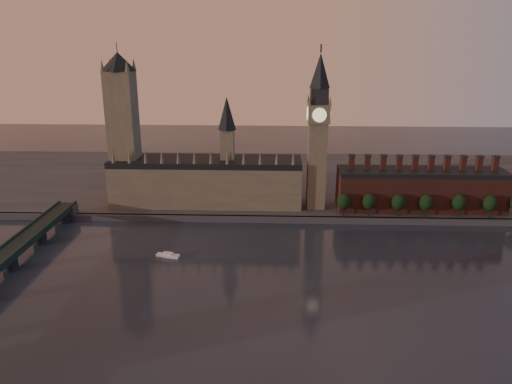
% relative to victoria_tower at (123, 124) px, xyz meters
% --- Properties ---
extents(ground, '(900.00, 900.00, 0.00)m').
position_rel_victoria_tower_xyz_m(ground, '(120.00, -115.00, -59.09)').
color(ground, black).
rests_on(ground, ground).
extents(north_bank, '(900.00, 182.00, 4.00)m').
position_rel_victoria_tower_xyz_m(north_bank, '(120.00, 63.04, -57.09)').
color(north_bank, '#48494E').
rests_on(north_bank, ground).
extents(palace_of_westminster, '(130.00, 30.30, 74.00)m').
position_rel_victoria_tower_xyz_m(palace_of_westminster, '(55.59, -0.09, -37.46)').
color(palace_of_westminster, '#756A53').
rests_on(palace_of_westminster, north_bank).
extents(victoria_tower, '(24.00, 24.00, 108.00)m').
position_rel_victoria_tower_xyz_m(victoria_tower, '(0.00, 0.00, 0.00)').
color(victoria_tower, '#756A53').
rests_on(victoria_tower, north_bank).
extents(big_ben, '(15.00, 15.00, 107.00)m').
position_rel_victoria_tower_xyz_m(big_ben, '(130.00, -5.00, -2.26)').
color(big_ben, '#756A53').
rests_on(big_ben, north_bank).
extents(chimney_block, '(110.00, 25.00, 37.00)m').
position_rel_victoria_tower_xyz_m(chimney_block, '(200.00, -5.00, -41.27)').
color(chimney_block, brown).
rests_on(chimney_block, north_bank).
extents(embankment_tree_0, '(8.60, 8.60, 14.88)m').
position_rel_victoria_tower_xyz_m(embankment_tree_0, '(146.84, -21.24, -45.62)').
color(embankment_tree_0, black).
rests_on(embankment_tree_0, north_bank).
extents(embankment_tree_1, '(8.60, 8.60, 14.88)m').
position_rel_victoria_tower_xyz_m(embankment_tree_1, '(163.34, -20.25, -45.62)').
color(embankment_tree_1, black).
rests_on(embankment_tree_1, north_bank).
extents(embankment_tree_2, '(8.60, 8.60, 14.88)m').
position_rel_victoria_tower_xyz_m(embankment_tree_2, '(182.01, -21.02, -45.62)').
color(embankment_tree_2, black).
rests_on(embankment_tree_2, north_bank).
extents(embankment_tree_3, '(8.60, 8.60, 14.88)m').
position_rel_victoria_tower_xyz_m(embankment_tree_3, '(199.80, -21.10, -45.62)').
color(embankment_tree_3, black).
rests_on(embankment_tree_3, north_bank).
extents(embankment_tree_4, '(8.60, 8.60, 14.88)m').
position_rel_victoria_tower_xyz_m(embankment_tree_4, '(220.86, -20.22, -45.62)').
color(embankment_tree_4, black).
rests_on(embankment_tree_4, north_bank).
extents(embankment_tree_5, '(8.60, 8.60, 14.88)m').
position_rel_victoria_tower_xyz_m(embankment_tree_5, '(240.10, -21.28, -45.62)').
color(embankment_tree_5, black).
rests_on(embankment_tree_5, north_bank).
extents(river_boat, '(13.39, 6.00, 2.59)m').
position_rel_victoria_tower_xyz_m(river_boat, '(43.80, -80.08, -58.10)').
color(river_boat, silver).
rests_on(river_boat, ground).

